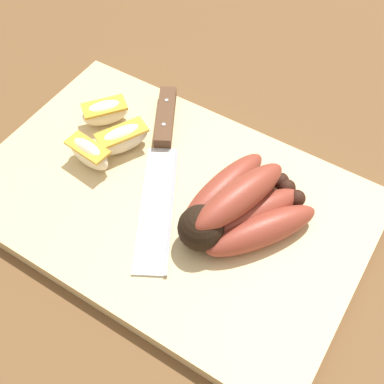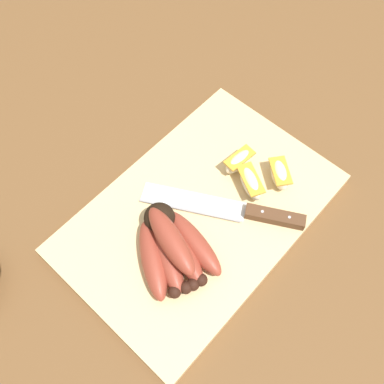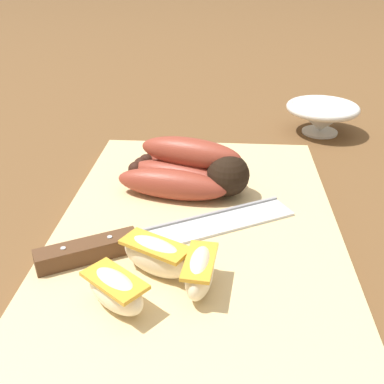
{
  "view_description": "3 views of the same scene",
  "coord_description": "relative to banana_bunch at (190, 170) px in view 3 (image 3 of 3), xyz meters",
  "views": [
    {
      "loc": [
        0.19,
        -0.28,
        0.5
      ],
      "look_at": [
        0.01,
        0.01,
        0.04
      ],
      "focal_mm": 46.6,
      "sensor_mm": 36.0,
      "label": 1
    },
    {
      "loc": [
        0.23,
        0.2,
        0.68
      ],
      "look_at": [
        -0.02,
        -0.02,
        0.05
      ],
      "focal_mm": 39.92,
      "sensor_mm": 36.0,
      "label": 2
    },
    {
      "loc": [
        -0.45,
        -0.03,
        0.29
      ],
      "look_at": [
        -0.01,
        0.01,
        0.06
      ],
      "focal_mm": 43.81,
      "sensor_mm": 36.0,
      "label": 3
    }
  ],
  "objects": [
    {
      "name": "apple_wedge_middle",
      "position": [
        -0.22,
        0.04,
        -0.01
      ],
      "size": [
        0.06,
        0.07,
        0.03
      ],
      "color": "#F4E5C1",
      "rests_on": "cutting_board"
    },
    {
      "name": "apple_wedge_near",
      "position": [
        -0.2,
        -0.02,
        -0.0
      ],
      "size": [
        0.06,
        0.03,
        0.04
      ],
      "color": "#F4E5C1",
      "rests_on": "cutting_board"
    },
    {
      "name": "ceramic_bowl",
      "position": [
        0.26,
        -0.21,
        -0.01
      ],
      "size": [
        0.12,
        0.12,
        0.05
      ],
      "color": "silver",
      "rests_on": "ground_plane"
    },
    {
      "name": "cutting_board",
      "position": [
        -0.08,
        -0.01,
        -0.03
      ],
      "size": [
        0.47,
        0.3,
        0.02
      ],
      "primitive_type": "cube",
      "color": "#DBBC84",
      "rests_on": "ground_plane"
    },
    {
      "name": "apple_wedge_far",
      "position": [
        -0.18,
        0.02,
        -0.0
      ],
      "size": [
        0.06,
        0.07,
        0.04
      ],
      "color": "#F4E5C1",
      "rests_on": "cutting_board"
    },
    {
      "name": "chefs_knife",
      "position": [
        -0.13,
        0.05,
        -0.02
      ],
      "size": [
        0.16,
        0.26,
        0.02
      ],
      "color": "silver",
      "rests_on": "cutting_board"
    },
    {
      "name": "ground_plane",
      "position": [
        -0.07,
        -0.01,
        -0.04
      ],
      "size": [
        6.0,
        6.0,
        0.0
      ],
      "primitive_type": "plane",
      "color": "brown"
    },
    {
      "name": "banana_bunch",
      "position": [
        0.0,
        0.0,
        0.0
      ],
      "size": [
        0.15,
        0.16,
        0.07
      ],
      "color": "black",
      "rests_on": "cutting_board"
    }
  ]
}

